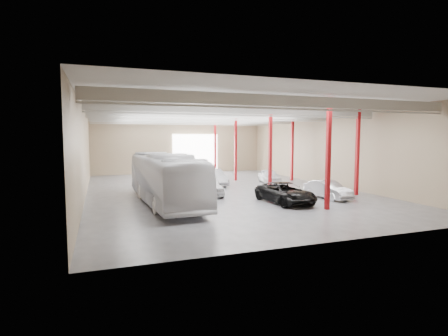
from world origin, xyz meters
TOP-DOWN VIEW (x-y plane):
  - depot_shell at (0.13, 0.48)m, footprint 22.12×32.12m
  - coach_bus at (-5.61, -4.41)m, footprint 3.52×12.75m
  - black_sedan at (2.34, -7.18)m, footprint 2.76×5.36m
  - car_row_a at (-1.80, -1.98)m, footprint 2.14×4.80m
  - car_row_b at (0.35, 3.22)m, footprint 1.70×4.82m
  - car_row_c at (-0.20, 11.75)m, footprint 2.81×6.09m
  - car_right_near at (6.36, -6.60)m, footprint 1.83×4.23m
  - car_right_far at (6.24, 2.88)m, footprint 2.40×4.33m

SIDE VIEW (x-z plane):
  - car_right_near at x=6.36m, z-range 0.00..1.35m
  - car_right_far at x=6.24m, z-range 0.00..1.39m
  - black_sedan at x=2.34m, z-range 0.00..1.45m
  - car_row_b at x=0.35m, z-range 0.00..1.58m
  - car_row_a at x=-1.80m, z-range 0.00..1.60m
  - car_row_c at x=-0.20m, z-range 0.00..1.72m
  - coach_bus at x=-5.61m, z-range 0.00..3.52m
  - depot_shell at x=0.13m, z-range 1.44..8.51m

